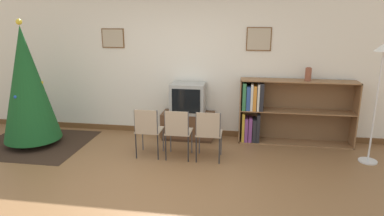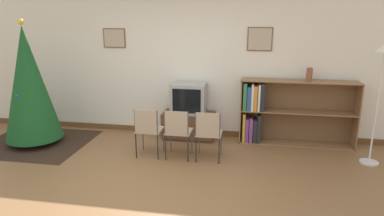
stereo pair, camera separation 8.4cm
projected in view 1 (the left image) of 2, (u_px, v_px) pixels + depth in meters
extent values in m
plane|color=brown|center=(149.00, 193.00, 4.45)|extent=(24.00, 24.00, 0.00)
cube|color=silver|center=(182.00, 64.00, 6.37)|extent=(9.13, 0.08, 2.70)
cube|color=brown|center=(182.00, 131.00, 6.66)|extent=(9.13, 0.03, 0.10)
cube|color=brown|center=(113.00, 38.00, 6.40)|extent=(0.43, 0.02, 0.36)
cube|color=tan|center=(113.00, 38.00, 6.39)|extent=(0.39, 0.01, 0.32)
cube|color=brown|center=(259.00, 39.00, 5.99)|extent=(0.43, 0.02, 0.41)
cube|color=tan|center=(259.00, 39.00, 5.98)|extent=(0.40, 0.01, 0.37)
cube|color=#332319|center=(35.00, 144.00, 6.14)|extent=(1.84, 1.62, 0.01)
cylinder|color=maroon|center=(34.00, 141.00, 6.12)|extent=(0.36, 0.36, 0.10)
cone|color=#195123|center=(27.00, 84.00, 5.85)|extent=(0.97, 0.97, 1.97)
sphere|color=yellow|center=(19.00, 22.00, 5.57)|extent=(0.10, 0.10, 0.10)
sphere|color=silver|center=(23.00, 59.00, 5.86)|extent=(0.06, 0.06, 0.06)
sphere|color=#1E4CB2|center=(32.00, 93.00, 6.18)|extent=(0.05, 0.05, 0.05)
sphere|color=gold|center=(42.00, 83.00, 5.92)|extent=(0.05, 0.05, 0.05)
sphere|color=#1E4CB2|center=(15.00, 97.00, 5.64)|extent=(0.06, 0.06, 0.06)
sphere|color=#1E4CB2|center=(21.00, 48.00, 5.76)|extent=(0.06, 0.06, 0.06)
cube|color=#412A1A|center=(188.00, 137.00, 6.42)|extent=(0.92, 0.44, 0.05)
cube|color=brown|center=(188.00, 124.00, 6.35)|extent=(0.96, 0.45, 0.44)
cube|color=#9E9E99|center=(188.00, 98.00, 6.22)|extent=(0.62, 0.43, 0.55)
cube|color=black|center=(186.00, 101.00, 6.01)|extent=(0.51, 0.01, 0.43)
cube|color=tan|center=(150.00, 130.00, 5.55)|extent=(0.40, 0.40, 0.02)
cube|color=tan|center=(146.00, 122.00, 5.31)|extent=(0.35, 0.02, 0.38)
cylinder|color=#4C4C51|center=(143.00, 138.00, 5.81)|extent=(0.02, 0.02, 0.42)
cylinder|color=#4C4C51|center=(163.00, 139.00, 5.75)|extent=(0.02, 0.02, 0.42)
cylinder|color=#4C4C51|center=(136.00, 146.00, 5.46)|extent=(0.02, 0.02, 0.42)
cylinder|color=#4C4C51|center=(158.00, 147.00, 5.41)|extent=(0.02, 0.02, 0.42)
cylinder|color=#4C4C51|center=(135.00, 134.00, 5.41)|extent=(0.02, 0.02, 0.82)
cylinder|color=#4C4C51|center=(158.00, 136.00, 5.36)|extent=(0.02, 0.02, 0.82)
cube|color=tan|center=(179.00, 131.00, 5.48)|extent=(0.40, 0.40, 0.02)
cube|color=tan|center=(176.00, 123.00, 5.24)|extent=(0.35, 0.02, 0.38)
cylinder|color=#4C4C51|center=(171.00, 140.00, 5.73)|extent=(0.02, 0.02, 0.42)
cylinder|color=#4C4C51|center=(192.00, 141.00, 5.68)|extent=(0.02, 0.02, 0.42)
cylinder|color=#4C4C51|center=(166.00, 148.00, 5.39)|extent=(0.02, 0.02, 0.42)
cylinder|color=#4C4C51|center=(188.00, 149.00, 5.34)|extent=(0.02, 0.02, 0.42)
cylinder|color=#4C4C51|center=(165.00, 136.00, 5.34)|extent=(0.02, 0.02, 0.82)
cylinder|color=#4C4C51|center=(188.00, 137.00, 5.28)|extent=(0.02, 0.02, 0.82)
cube|color=tan|center=(209.00, 133.00, 5.40)|extent=(0.40, 0.40, 0.02)
cube|color=tan|center=(208.00, 125.00, 5.17)|extent=(0.35, 0.02, 0.38)
cylinder|color=#4C4C51|center=(199.00, 141.00, 5.66)|extent=(0.02, 0.02, 0.42)
cylinder|color=#4C4C51|center=(221.00, 143.00, 5.61)|extent=(0.02, 0.02, 0.42)
cylinder|color=#4C4C51|center=(196.00, 150.00, 5.32)|extent=(0.02, 0.02, 0.42)
cylinder|color=#4C4C51|center=(219.00, 151.00, 5.26)|extent=(0.02, 0.02, 0.42)
cylinder|color=#4C4C51|center=(196.00, 138.00, 5.26)|extent=(0.02, 0.02, 0.82)
cylinder|color=#4C4C51|center=(220.00, 139.00, 5.21)|extent=(0.02, 0.02, 0.82)
cube|color=olive|center=(240.00, 110.00, 6.18)|extent=(0.02, 0.36, 1.15)
cube|color=olive|center=(355.00, 115.00, 5.89)|extent=(0.02, 0.36, 1.15)
cube|color=olive|center=(299.00, 81.00, 5.88)|extent=(1.98, 0.36, 0.02)
cube|color=olive|center=(294.00, 142.00, 6.18)|extent=(1.98, 0.36, 0.02)
cube|color=olive|center=(296.00, 111.00, 6.03)|extent=(1.94, 0.36, 0.02)
cube|color=brown|center=(295.00, 110.00, 6.20)|extent=(1.98, 0.01, 1.15)
cube|color=gold|center=(243.00, 126.00, 6.22)|extent=(0.05, 0.28, 0.52)
cube|color=#7A3D7F|center=(246.00, 129.00, 6.22)|extent=(0.06, 0.29, 0.43)
cube|color=#7A3D7F|center=(250.00, 129.00, 6.19)|extent=(0.06, 0.25, 0.44)
cube|color=#232328|center=(254.00, 130.00, 6.20)|extent=(0.06, 0.28, 0.42)
cube|color=#232328|center=(258.00, 128.00, 6.16)|extent=(0.06, 0.24, 0.51)
cube|color=#337547|center=(244.00, 96.00, 6.03)|extent=(0.06, 0.21, 0.48)
cube|color=#2D4C93|center=(248.00, 98.00, 6.04)|extent=(0.07, 0.22, 0.42)
cube|color=silver|center=(252.00, 97.00, 6.01)|extent=(0.04, 0.20, 0.47)
cube|color=orange|center=(255.00, 98.00, 6.03)|extent=(0.06, 0.25, 0.44)
cube|color=silver|center=(258.00, 97.00, 6.02)|extent=(0.04, 0.26, 0.47)
cube|color=#232328|center=(262.00, 96.00, 6.02)|extent=(0.07, 0.29, 0.49)
cylinder|color=brown|center=(308.00, 74.00, 5.82)|extent=(0.10, 0.10, 0.22)
torus|color=brown|center=(309.00, 68.00, 5.79)|extent=(0.09, 0.09, 0.02)
cylinder|color=silver|center=(368.00, 161.00, 5.39)|extent=(0.28, 0.28, 0.03)
cylinder|color=silver|center=(375.00, 108.00, 5.16)|extent=(0.03, 0.03, 1.70)
cone|color=white|center=(384.00, 47.00, 4.92)|extent=(0.28, 0.28, 0.12)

